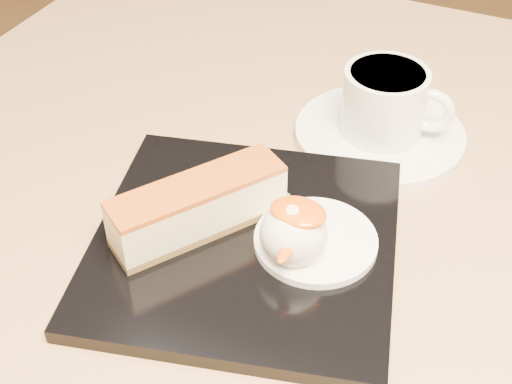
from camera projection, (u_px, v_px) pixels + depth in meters
The scene contains 9 objects.
table at pixel (289, 332), 0.67m from camera, with size 0.80×0.80×0.72m.
dessert_plate at pixel (245, 243), 0.53m from camera, with size 0.22×0.22×0.01m, color black.
cheesecake at pixel (198, 206), 0.52m from camera, with size 0.10×0.13×0.04m.
cream_smear at pixel (316, 241), 0.52m from camera, with size 0.09×0.09×0.01m, color white.
ice_cream_scoop at pixel (293, 233), 0.49m from camera, with size 0.05×0.05×0.05m, color white.
mango_sauce at pixel (298, 212), 0.48m from camera, with size 0.04×0.03×0.01m, color #E05407.
mint_sprig at pixel (292, 205), 0.54m from camera, with size 0.03×0.02×0.00m.
saucer at pixel (379, 134), 0.63m from camera, with size 0.15×0.15×0.01m, color white.
coffee_cup at pixel (386, 101), 0.61m from camera, with size 0.10×0.07×0.06m.
Camera 1 is at (0.15, -0.40, 1.10)m, focal length 50.00 mm.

